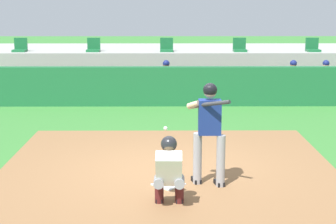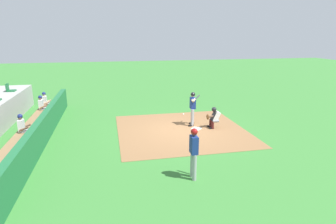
{
  "view_description": "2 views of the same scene",
  "coord_description": "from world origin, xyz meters",
  "px_view_note": "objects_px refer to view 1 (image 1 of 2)",
  "views": [
    {
      "loc": [
        -0.06,
        -9.63,
        3.14
      ],
      "look_at": [
        0.0,
        0.7,
        1.0
      ],
      "focal_mm": 57.08,
      "sensor_mm": 36.0,
      "label": 1
    },
    {
      "loc": [
        -13.23,
        3.52,
        4.7
      ],
      "look_at": [
        0.0,
        0.7,
        1.0
      ],
      "focal_mm": 30.19,
      "sensor_mm": 36.0,
      "label": 2
    }
  ],
  "objects_px": {
    "batter_at_plate": "(209,128)",
    "catcher_crouched": "(169,168)",
    "stadium_seat_2": "(167,48)",
    "stadium_seat_4": "(313,48)",
    "dugout_player_2": "(326,80)",
    "dugout_player_1": "(294,80)",
    "home_plate": "(168,184)",
    "stadium_seat_1": "(93,48)",
    "stadium_seat_3": "(240,48)",
    "dugout_player_0": "(166,80)",
    "stadium_seat_0": "(20,48)"
  },
  "relations": [
    {
      "from": "dugout_player_0",
      "to": "dugout_player_2",
      "type": "bearing_deg",
      "value": 0.0
    },
    {
      "from": "dugout_player_2",
      "to": "stadium_seat_1",
      "type": "distance_m",
      "value": 8.04
    },
    {
      "from": "dugout_player_0",
      "to": "stadium_seat_2",
      "type": "bearing_deg",
      "value": 89.43
    },
    {
      "from": "stadium_seat_1",
      "to": "stadium_seat_3",
      "type": "xyz_separation_m",
      "value": [
        5.2,
        0.0,
        0.0
      ]
    },
    {
      "from": "dugout_player_2",
      "to": "stadium_seat_2",
      "type": "relative_size",
      "value": 2.71
    },
    {
      "from": "home_plate",
      "to": "dugout_player_1",
      "type": "height_order",
      "value": "dugout_player_1"
    },
    {
      "from": "dugout_player_0",
      "to": "stadium_seat_1",
      "type": "bearing_deg",
      "value": 141.74
    },
    {
      "from": "dugout_player_1",
      "to": "catcher_crouched",
      "type": "bearing_deg",
      "value": -114.25
    },
    {
      "from": "stadium_seat_4",
      "to": "stadium_seat_1",
      "type": "bearing_deg",
      "value": 180.0
    },
    {
      "from": "catcher_crouched",
      "to": "dugout_player_0",
      "type": "bearing_deg",
      "value": 90.11
    },
    {
      "from": "catcher_crouched",
      "to": "dugout_player_2",
      "type": "distance_m",
      "value": 10.41
    },
    {
      "from": "dugout_player_1",
      "to": "dugout_player_2",
      "type": "bearing_deg",
      "value": 0.0
    },
    {
      "from": "stadium_seat_1",
      "to": "stadium_seat_3",
      "type": "bearing_deg",
      "value": 0.0
    },
    {
      "from": "stadium_seat_1",
      "to": "stadium_seat_2",
      "type": "bearing_deg",
      "value": 0.0
    },
    {
      "from": "home_plate",
      "to": "catcher_crouched",
      "type": "distance_m",
      "value": 1.09
    },
    {
      "from": "dugout_player_0",
      "to": "dugout_player_1",
      "type": "xyz_separation_m",
      "value": [
        4.1,
        0.0,
        0.0
      ]
    },
    {
      "from": "catcher_crouched",
      "to": "stadium_seat_2",
      "type": "height_order",
      "value": "stadium_seat_2"
    },
    {
      "from": "stadium_seat_2",
      "to": "stadium_seat_4",
      "type": "relative_size",
      "value": 1.0
    },
    {
      "from": "batter_at_plate",
      "to": "stadium_seat_2",
      "type": "xyz_separation_m",
      "value": [
        -0.69,
        10.17,
        0.5
      ]
    },
    {
      "from": "stadium_seat_1",
      "to": "stadium_seat_4",
      "type": "distance_m",
      "value": 7.8
    },
    {
      "from": "stadium_seat_3",
      "to": "dugout_player_0",
      "type": "bearing_deg",
      "value": -142.17
    },
    {
      "from": "dugout_player_1",
      "to": "stadium_seat_2",
      "type": "relative_size",
      "value": 2.71
    },
    {
      "from": "catcher_crouched",
      "to": "dugout_player_2",
      "type": "height_order",
      "value": "dugout_player_2"
    },
    {
      "from": "dugout_player_2",
      "to": "stadium_seat_4",
      "type": "relative_size",
      "value": 2.71
    },
    {
      "from": "catcher_crouched",
      "to": "stadium_seat_2",
      "type": "xyz_separation_m",
      "value": [
        0.0,
        11.09,
        0.93
      ]
    },
    {
      "from": "dugout_player_1",
      "to": "stadium_seat_1",
      "type": "distance_m",
      "value": 7.04
    },
    {
      "from": "batter_at_plate",
      "to": "catcher_crouched",
      "type": "distance_m",
      "value": 1.23
    },
    {
      "from": "dugout_player_2",
      "to": "stadium_seat_0",
      "type": "distance_m",
      "value": 10.56
    },
    {
      "from": "home_plate",
      "to": "stadium_seat_2",
      "type": "bearing_deg",
      "value": 90.0
    },
    {
      "from": "dugout_player_0",
      "to": "stadium_seat_4",
      "type": "height_order",
      "value": "stadium_seat_4"
    },
    {
      "from": "batter_at_plate",
      "to": "stadium_seat_0",
      "type": "xyz_separation_m",
      "value": [
        -5.89,
        10.17,
        0.5
      ]
    },
    {
      "from": "dugout_player_2",
      "to": "stadium_seat_2",
      "type": "distance_m",
      "value": 5.59
    },
    {
      "from": "catcher_crouched",
      "to": "stadium_seat_2",
      "type": "relative_size",
      "value": 4.18
    },
    {
      "from": "home_plate",
      "to": "dugout_player_2",
      "type": "bearing_deg",
      "value": 57.79
    },
    {
      "from": "batter_at_plate",
      "to": "dugout_player_2",
      "type": "relative_size",
      "value": 1.39
    },
    {
      "from": "dugout_player_1",
      "to": "stadium_seat_3",
      "type": "relative_size",
      "value": 2.71
    },
    {
      "from": "dugout_player_1",
      "to": "dugout_player_2",
      "type": "height_order",
      "value": "same"
    },
    {
      "from": "stadium_seat_3",
      "to": "stadium_seat_1",
      "type": "bearing_deg",
      "value": 180.0
    },
    {
      "from": "stadium_seat_3",
      "to": "stadium_seat_4",
      "type": "relative_size",
      "value": 1.0
    },
    {
      "from": "home_plate",
      "to": "stadium_seat_1",
      "type": "height_order",
      "value": "stadium_seat_1"
    },
    {
      "from": "dugout_player_2",
      "to": "stadium_seat_4",
      "type": "xyz_separation_m",
      "value": [
        0.07,
        2.03,
        0.86
      ]
    },
    {
      "from": "dugout_player_0",
      "to": "stadium_seat_0",
      "type": "bearing_deg",
      "value": 158.55
    },
    {
      "from": "dugout_player_0",
      "to": "stadium_seat_4",
      "type": "xyz_separation_m",
      "value": [
        5.22,
        2.03,
        0.86
      ]
    },
    {
      "from": "stadium_seat_0",
      "to": "stadium_seat_4",
      "type": "height_order",
      "value": "same"
    },
    {
      "from": "stadium_seat_3",
      "to": "stadium_seat_4",
      "type": "distance_m",
      "value": 2.6
    },
    {
      "from": "dugout_player_0",
      "to": "dugout_player_1",
      "type": "bearing_deg",
      "value": 0.0
    },
    {
      "from": "dugout_player_1",
      "to": "batter_at_plate",
      "type": "bearing_deg",
      "value": -112.62
    },
    {
      "from": "stadium_seat_0",
      "to": "stadium_seat_4",
      "type": "bearing_deg",
      "value": 0.0
    },
    {
      "from": "dugout_player_2",
      "to": "dugout_player_0",
      "type": "bearing_deg",
      "value": 180.0
    },
    {
      "from": "batter_at_plate",
      "to": "catcher_crouched",
      "type": "xyz_separation_m",
      "value": [
        -0.69,
        -0.93,
        -0.43
      ]
    }
  ]
}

